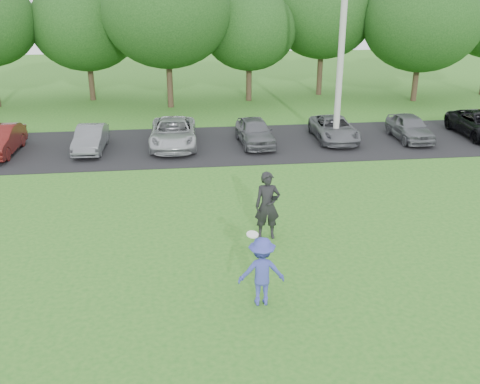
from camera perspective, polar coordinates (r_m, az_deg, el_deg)
The scene contains 7 objects.
ground at distance 13.11m, azimuth 1.93°, elevation -10.86°, with size 100.00×100.00×0.00m, color #276A1E.
parking_lot at distance 25.01m, azimuth -2.70°, elevation 5.08°, with size 32.00×6.50×0.03m, color black.
utility_pole at distance 24.58m, azimuth 10.83°, elevation 15.76°, with size 0.28×0.28×9.55m, color #AAA9A5.
frisbee_player at distance 12.37m, azimuth 2.32°, elevation -8.45°, with size 1.09×0.65×1.82m.
camera_bystander at distance 15.45m, azimuth 2.94°, elevation -1.46°, with size 0.76×0.52×2.02m.
parked_cars at distance 24.77m, azimuth 0.09°, elevation 6.42°, with size 27.93×4.71×1.24m.
tree_row at distance 33.94m, azimuth -1.56°, elevation 17.75°, with size 42.39×9.85×8.64m.
Camera 1 is at (-1.80, -10.96, 6.96)m, focal length 40.00 mm.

